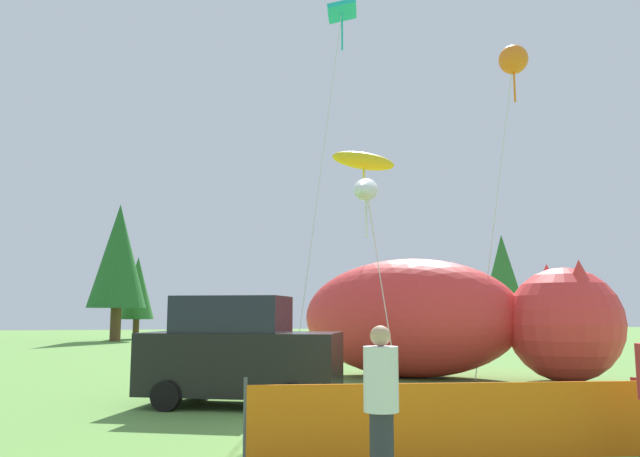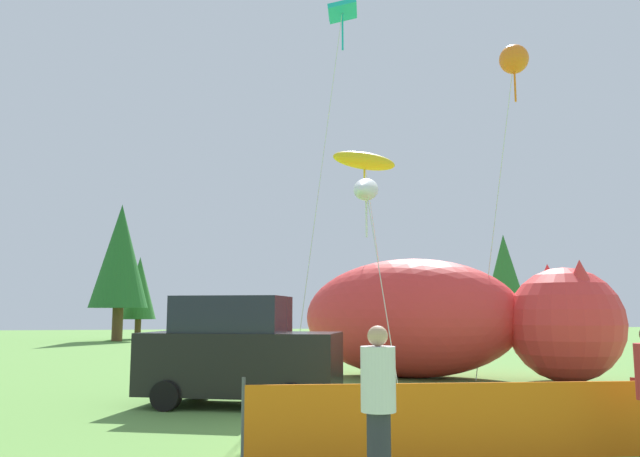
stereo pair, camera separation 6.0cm
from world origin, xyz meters
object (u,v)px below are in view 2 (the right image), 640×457
object	(u,v)px
kite_teal_diamond	(341,20)
kite_white_ghost	(366,190)
kite_yellow_hero	(364,162)
kite_orange_flower	(514,61)
inflatable_cat	(448,322)
spectator_in_white_shirt	(378,400)
parked_car	(239,353)

from	to	relation	value
kite_teal_diamond	kite_white_ghost	distance (m)	6.35
kite_yellow_hero	kite_orange_flower	world-z (taller)	kite_orange_flower
inflatable_cat	kite_white_ghost	xyz separation A→B (m)	(-2.94, -1.70, 3.57)
spectator_in_white_shirt	kite_orange_flower	xyz separation A→B (m)	(6.94, 9.28, 8.31)
kite_white_ghost	kite_orange_flower	xyz separation A→B (m)	(4.59, 0.18, 4.08)
spectator_in_white_shirt	kite_teal_diamond	bearing A→B (deg)	79.01
inflatable_cat	parked_car	bearing A→B (deg)	-118.05
parked_car	spectator_in_white_shirt	distance (m)	6.73
kite_white_ghost	kite_orange_flower	world-z (taller)	kite_orange_flower
parked_car	kite_yellow_hero	world-z (taller)	kite_yellow_hero
parked_car	kite_orange_flower	world-z (taller)	kite_orange_flower
kite_white_ghost	kite_yellow_hero	bearing A→B (deg)	75.55
kite_orange_flower	parked_car	bearing A→B (deg)	-161.81
kite_yellow_hero	kite_orange_flower	distance (m)	5.94
parked_car	spectator_in_white_shirt	xyz separation A→B (m)	(1.14, -6.63, -0.12)
inflatable_cat	kite_white_ghost	distance (m)	4.93
inflatable_cat	kite_teal_diamond	xyz separation A→B (m)	(-3.09, 0.56, 9.51)
kite_yellow_hero	inflatable_cat	bearing A→B (deg)	-58.02
inflatable_cat	kite_orange_flower	bearing A→B (deg)	-13.80
spectator_in_white_shirt	kite_yellow_hero	size ratio (longest dim) A/B	0.24
parked_car	spectator_in_white_shirt	bearing A→B (deg)	-59.64
kite_white_ghost	kite_orange_flower	distance (m)	6.14
spectator_in_white_shirt	kite_yellow_hero	xyz separation A→B (m)	(3.52, 13.64, 6.16)
kite_white_ghost	parked_car	bearing A→B (deg)	-144.63
parked_car	kite_teal_diamond	size ratio (longest dim) A/B	0.38
kite_teal_diamond	spectator_in_white_shirt	bearing A→B (deg)	-100.99
parked_car	inflatable_cat	world-z (taller)	inflatable_cat
kite_white_ghost	kite_orange_flower	size ratio (longest dim) A/B	0.60
parked_car	kite_teal_diamond	xyz separation A→B (m)	(3.35, 4.74, 10.05)
parked_car	inflatable_cat	distance (m)	7.69
kite_yellow_hero	kite_teal_diamond	xyz separation A→B (m)	(-1.31, -2.27, 4.01)
parked_car	kite_yellow_hero	distance (m)	10.36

